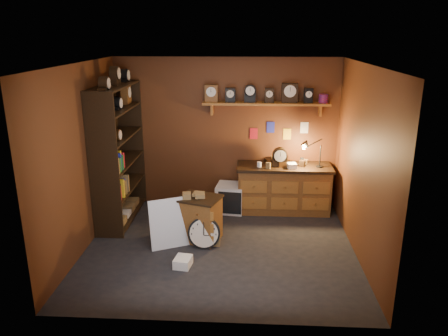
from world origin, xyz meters
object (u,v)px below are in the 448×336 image
(workbench, at_px, (284,186))
(low_cabinet, at_px, (199,217))
(big_round_clock, at_px, (204,233))
(shelving_unit, at_px, (116,148))

(workbench, height_order, low_cabinet, workbench)
(workbench, bearing_deg, big_round_clock, -130.37)
(low_cabinet, relative_size, big_round_clock, 1.63)
(shelving_unit, xyz_separation_m, low_cabinet, (1.46, -0.75, -0.87))
(shelving_unit, xyz_separation_m, big_round_clock, (1.56, -1.02, -1.02))
(shelving_unit, distance_m, big_round_clock, 2.12)
(shelving_unit, distance_m, workbench, 2.99)
(workbench, relative_size, big_round_clock, 3.43)
(shelving_unit, height_order, big_round_clock, shelving_unit)
(big_round_clock, bearing_deg, workbench, 49.63)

